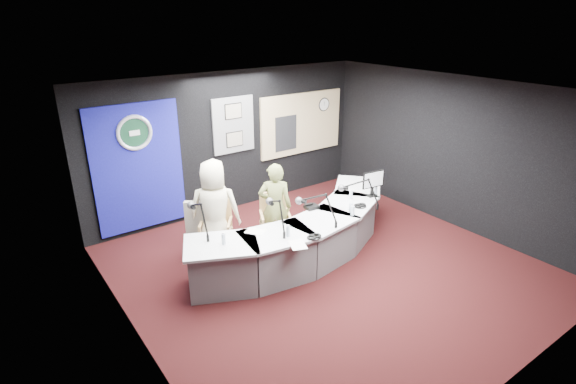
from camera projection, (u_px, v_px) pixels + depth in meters
ground at (327, 268)px, 7.22m from camera, size 6.00×6.00×0.00m
ceiling at (334, 92)px, 6.17m from camera, size 6.00×6.00×0.02m
wall_back at (231, 142)px, 8.94m from camera, size 6.00×0.02×2.80m
wall_front at (530, 276)px, 4.45m from camera, size 6.00×0.02×2.80m
wall_left at (129, 244)px, 5.06m from camera, size 0.02×6.00×2.80m
wall_right at (452, 152)px, 8.33m from camera, size 0.02×6.00×2.80m
broadcast_desk at (304, 235)px, 7.46m from camera, size 4.50×1.90×0.75m
backdrop_panel at (138, 168)px, 7.94m from camera, size 1.60×0.05×2.30m
agency_seal at (134, 133)px, 7.67m from camera, size 0.63×0.07×0.63m
seal_center at (134, 133)px, 7.67m from camera, size 0.48×0.01×0.48m
pinboard at (233, 125)px, 8.82m from camera, size 0.90×0.04×1.10m
framed_photo_upper at (234, 111)px, 8.69m from camera, size 0.34×0.02×0.27m
framed_photo_lower at (235, 139)px, 8.90m from camera, size 0.34×0.02×0.27m
booth_window_frame at (302, 123)px, 9.82m from camera, size 2.12×0.06×1.32m
booth_glow at (302, 123)px, 9.81m from camera, size 2.00×0.02×1.20m
equipment_rack at (286, 133)px, 9.61m from camera, size 0.55×0.02×0.75m
wall_clock at (324, 104)px, 9.99m from camera, size 0.28×0.01×0.28m
armchair_left at (216, 228)px, 7.36m from camera, size 0.83×0.83×1.05m
armchair_right at (275, 223)px, 7.66m from camera, size 0.70×0.70×0.93m
draped_jacket at (201, 221)px, 7.39m from camera, size 0.46×0.37×0.70m
person_man at (215, 210)px, 7.24m from camera, size 0.99×0.90×1.69m
person_woman at (275, 207)px, 7.55m from camera, size 0.67×0.63×1.54m
computer_monitor at (373, 179)px, 7.94m from camera, size 0.42×0.08×0.29m
desk_phone at (312, 207)px, 7.54m from camera, size 0.23×0.19×0.06m
headphones_near at (360, 206)px, 7.61m from camera, size 0.24×0.24×0.04m
headphones_far at (314, 237)px, 6.57m from camera, size 0.21×0.21×0.04m
paper_stack at (255, 231)px, 6.76m from camera, size 0.33×0.35×0.00m
notepad at (298, 245)px, 6.37m from camera, size 0.31×0.37×0.00m
boom_mic_a at (199, 215)px, 6.60m from camera, size 0.17×0.74×0.60m
boom_mic_b at (277, 211)px, 6.71m from camera, size 0.27×0.72×0.60m
boom_mic_c at (317, 206)px, 6.88m from camera, size 0.43×0.66×0.60m
boom_mic_d at (360, 191)px, 7.46m from camera, size 0.54×0.58×0.60m
water_bottles at (314, 214)px, 7.13m from camera, size 3.19×0.58×0.18m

